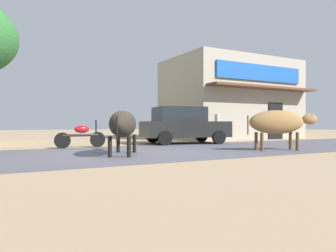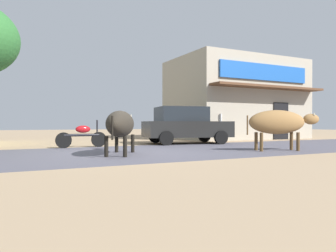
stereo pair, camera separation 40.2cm
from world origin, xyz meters
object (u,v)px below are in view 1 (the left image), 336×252
object	(u,v)px
parked_hatchback_car	(183,125)
cow_far_dark	(278,122)
pedestrian_by_shop	(214,123)
parked_motorcycle	(81,135)
cow_near_brown	(123,124)

from	to	relation	value
parked_hatchback_car	cow_far_dark	xyz separation A→B (m)	(0.92, -4.68, 0.10)
parked_hatchback_car	pedestrian_by_shop	xyz separation A→B (m)	(2.61, 1.15, 0.11)
parked_motorcycle	pedestrian_by_shop	distance (m)	7.41
parked_motorcycle	cow_far_dark	xyz separation A→B (m)	(5.55, -4.33, 0.48)
parked_hatchback_car	pedestrian_by_shop	world-z (taller)	parked_hatchback_car
cow_near_brown	cow_far_dark	size ratio (longest dim) A/B	1.06
parked_hatchback_car	cow_near_brown	bearing A→B (deg)	-139.49
cow_far_dark	parked_hatchback_car	bearing A→B (deg)	101.14
parked_motorcycle	pedestrian_by_shop	world-z (taller)	pedestrian_by_shop
cow_near_brown	pedestrian_by_shop	size ratio (longest dim) A/B	1.61
cow_far_dark	pedestrian_by_shop	size ratio (longest dim) A/B	1.53
cow_near_brown	pedestrian_by_shop	world-z (taller)	pedestrian_by_shop
parked_hatchback_car	cow_near_brown	size ratio (longest dim) A/B	1.55
cow_far_dark	parked_motorcycle	bearing A→B (deg)	142.03
parked_hatchback_car	parked_motorcycle	world-z (taller)	parked_hatchback_car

